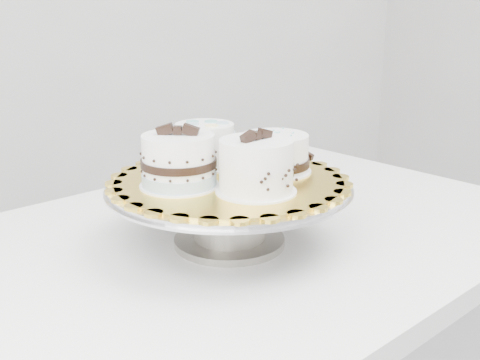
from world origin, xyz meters
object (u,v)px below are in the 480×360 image
cake_banded (179,163)px  cake_swirl (256,167)px  cake_board (229,181)px  cake_dots (205,144)px  table (237,276)px  cake_stand (229,202)px  cake_ribbon (275,154)px

cake_banded → cake_swirl: bearing=-8.1°
cake_board → cake_dots: cake_dots is taller
table → cake_dots: bearing=110.6°
table → cake_swirl: 0.27m
cake_stand → cake_board: cake_board is taller
cake_swirl → cake_ribbon: (0.09, 0.08, -0.01)m
cake_stand → table: bearing=45.2°
cake_board → cake_dots: bearing=87.0°
cake_swirl → cake_ribbon: cake_swirl is taller
cake_banded → cake_ribbon: bearing=34.1°
cake_stand → cake_swirl: cake_swirl is taller
cake_board → cake_ribbon: size_ratio=2.57×
cake_swirl → cake_banded: size_ratio=0.85×
cake_dots → cake_stand: bearing=-86.1°
table → cake_board: 0.20m
table → cake_board: bearing=-146.5°
cake_stand → cake_dots: (0.00, 0.09, 0.08)m
cake_stand → cake_swirl: (0.00, -0.08, 0.08)m
cake_board → cake_ribbon: (0.09, -0.00, 0.03)m
table → cake_dots: (-0.03, 0.05, 0.24)m
cake_banded → cake_ribbon: 0.17m
cake_board → table: bearing=45.2°
table → cake_dots: 0.24m
cake_dots → cake_ribbon: (0.08, -0.09, -0.01)m
table → cake_board: (-0.04, -0.04, 0.20)m
table → cake_stand: cake_stand is taller
cake_stand → cake_dots: cake_dots is taller
cake_board → cake_dots: 0.10m
table → cake_board: size_ratio=3.46×
cake_banded → cake_dots: cake_banded is taller
table → cake_ribbon: 0.24m
cake_dots → cake_ribbon: cake_dots is taller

